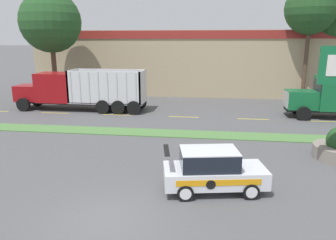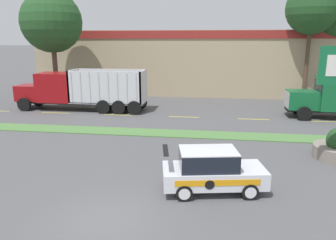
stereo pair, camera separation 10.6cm
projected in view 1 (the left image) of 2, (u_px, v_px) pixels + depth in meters
name	position (u px, v px, depth m)	size (l,w,h in m)	color
ground_plane	(107.00, 219.00, 11.21)	(600.00, 600.00, 0.00)	#515154
grass_verge	(158.00, 133.00, 21.43)	(120.00, 1.72, 0.06)	#517F42
centre_line_3	(55.00, 113.00, 27.35)	(2.40, 0.14, 0.01)	yellow
centre_line_4	(117.00, 115.00, 26.65)	(2.40, 0.14, 0.01)	yellow
centre_line_5	(183.00, 117.00, 25.94)	(2.40, 0.14, 0.01)	yellow
centre_line_6	(253.00, 119.00, 25.24)	(2.40, 0.14, 0.01)	yellow
centre_line_7	(327.00, 121.00, 24.53)	(2.40, 0.14, 0.01)	yellow
dump_truck_lead	(70.00, 91.00, 28.24)	(11.34, 2.62, 3.48)	black
rally_car	(213.00, 170.00, 13.14)	(4.33, 2.45, 1.79)	silver
store_building_backdrop	(213.00, 61.00, 39.27)	(39.00, 12.10, 6.90)	tan
tree_behind_left	(50.00, 16.00, 30.50)	(5.70, 5.70, 11.84)	brown
tree_behind_centre	(336.00, 3.00, 32.11)	(6.34, 6.34, 13.55)	brown
tree_behind_right	(311.00, 3.00, 30.30)	(4.80, 4.80, 12.37)	brown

